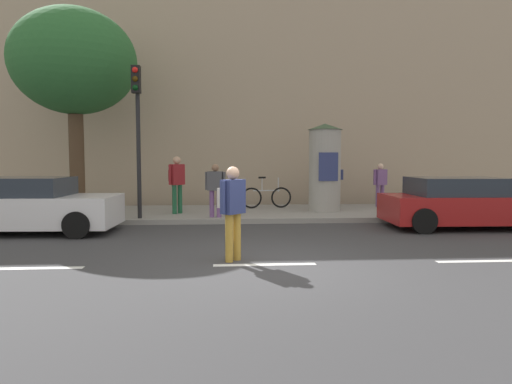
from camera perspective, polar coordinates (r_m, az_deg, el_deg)
The scene contains 15 objects.
ground_plane at distance 8.03m, azimuth 1.12°, elevation -9.12°, with size 80.00×80.00×0.00m, color #38383A.
sidewalk_curb at distance 14.91m, azimuth -1.24°, elevation -2.67°, with size 36.00×4.00×0.15m, color gray.
lane_markings at distance 8.03m, azimuth 1.12°, elevation -9.10°, with size 25.80×0.16×0.01m.
building_backdrop at distance 19.97m, azimuth -1.94°, elevation 11.54°, with size 36.00×5.00×8.82m, color tan.
traffic_light at distance 13.31m, azimuth -14.68°, elevation 9.12°, with size 0.24×0.45×4.27m.
poster_column at distance 14.99m, azimuth 8.63°, elevation 3.14°, with size 1.13×1.13×2.84m.
street_tree at distance 15.54m, azimuth -21.87°, elevation 14.81°, with size 3.78×3.78×6.30m.
pedestrian_tallest at distance 8.19m, azimuth -3.02°, elevation -1.60°, with size 0.52×0.52×1.71m.
pedestrian_near_pole at distance 14.31m, azimuth -9.94°, elevation 1.58°, with size 0.52×0.52×1.78m.
pedestrian_in_red_top at distance 16.46m, azimuth 10.03°, elevation 1.75°, with size 0.43×0.58×1.72m.
pedestrian_with_bag at distance 16.73m, azimuth 15.33°, elevation 1.28°, with size 0.57×0.41×1.54m.
pedestrian_in_light_jacket at distance 13.25m, azimuth -5.13°, elevation 0.70°, with size 0.60×0.32×1.55m.
bicycle_leaning at distance 15.72m, azimuth 1.32°, elevation -0.61°, with size 1.76×0.28×1.09m.
parked_car_red at distance 12.69m, azimuth -27.14°, elevation -1.56°, with size 4.50×2.06×1.40m.
parked_car_dark at distance 13.31m, azimuth 24.39°, elevation -1.31°, with size 4.15×2.08×1.36m.
Camera 1 is at (-0.69, -7.79, 1.84)m, focal length 31.86 mm.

